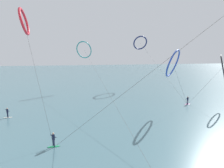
{
  "coord_description": "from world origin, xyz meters",
  "views": [
    {
      "loc": [
        -5.61,
        2.24,
        10.31
      ],
      "look_at": [
        0.0,
        23.87,
        6.88
      ],
      "focal_mm": 29.55,
      "sensor_mm": 36.0,
      "label": 1
    }
  ],
  "objects_px": {
    "kite_navy": "(140,43)",
    "kite_crimson": "(24,22)",
    "surfer_ivory": "(8,113)",
    "kite_cobalt": "(173,63)",
    "surfer_magenta": "(188,101)",
    "kite_charcoal": "(223,67)",
    "surfer_emerald": "(54,141)",
    "kite_teal": "(84,50)"
  },
  "relations": [
    {
      "from": "kite_cobalt",
      "to": "kite_navy",
      "type": "relative_size",
      "value": 0.42
    },
    {
      "from": "kite_charcoal",
      "to": "surfer_emerald",
      "type": "bearing_deg",
      "value": 152.41
    },
    {
      "from": "kite_crimson",
      "to": "kite_cobalt",
      "type": "bearing_deg",
      "value": -77.02
    },
    {
      "from": "kite_charcoal",
      "to": "kite_crimson",
      "type": "bearing_deg",
      "value": 143.11
    },
    {
      "from": "surfer_emerald",
      "to": "surfer_ivory",
      "type": "relative_size",
      "value": 1.0
    },
    {
      "from": "kite_cobalt",
      "to": "kite_teal",
      "type": "relative_size",
      "value": 0.24
    },
    {
      "from": "kite_cobalt",
      "to": "kite_teal",
      "type": "height_order",
      "value": "kite_teal"
    },
    {
      "from": "surfer_ivory",
      "to": "kite_teal",
      "type": "relative_size",
      "value": 0.03
    },
    {
      "from": "surfer_emerald",
      "to": "kite_charcoal",
      "type": "xyz_separation_m",
      "value": [
        33.01,
        10.27,
        7.2
      ]
    },
    {
      "from": "kite_crimson",
      "to": "kite_charcoal",
      "type": "xyz_separation_m",
      "value": [
        36.15,
        5.07,
        -6.48
      ]
    },
    {
      "from": "kite_crimson",
      "to": "surfer_magenta",
      "type": "bearing_deg",
      "value": -74.45
    },
    {
      "from": "surfer_emerald",
      "to": "kite_cobalt",
      "type": "xyz_separation_m",
      "value": [
        21.13,
        9.85,
        8.1
      ]
    },
    {
      "from": "kite_navy",
      "to": "kite_charcoal",
      "type": "distance_m",
      "value": 29.59
    },
    {
      "from": "surfer_ivory",
      "to": "kite_cobalt",
      "type": "relative_size",
      "value": 0.15
    },
    {
      "from": "kite_charcoal",
      "to": "kite_cobalt",
      "type": "bearing_deg",
      "value": 137.15
    },
    {
      "from": "surfer_magenta",
      "to": "kite_cobalt",
      "type": "distance_m",
      "value": 10.13
    },
    {
      "from": "kite_charcoal",
      "to": "kite_navy",
      "type": "bearing_deg",
      "value": 57.84
    },
    {
      "from": "kite_navy",
      "to": "kite_teal",
      "type": "bearing_deg",
      "value": 1.92
    },
    {
      "from": "kite_navy",
      "to": "surfer_emerald",
      "type": "bearing_deg",
      "value": 54.85
    },
    {
      "from": "surfer_magenta",
      "to": "surfer_ivory",
      "type": "distance_m",
      "value": 34.65
    },
    {
      "from": "surfer_magenta",
      "to": "kite_charcoal",
      "type": "height_order",
      "value": "kite_charcoal"
    },
    {
      "from": "surfer_magenta",
      "to": "kite_cobalt",
      "type": "xyz_separation_m",
      "value": [
        -5.56,
        -2.46,
        8.1
      ]
    },
    {
      "from": "kite_crimson",
      "to": "kite_teal",
      "type": "distance_m",
      "value": 34.29
    },
    {
      "from": "surfer_ivory",
      "to": "kite_teal",
      "type": "height_order",
      "value": "kite_teal"
    },
    {
      "from": "surfer_magenta",
      "to": "kite_navy",
      "type": "xyz_separation_m",
      "value": [
        -0.03,
        26.09,
        13.83
      ]
    },
    {
      "from": "kite_crimson",
      "to": "surfer_ivory",
      "type": "bearing_deg",
      "value": 36.07
    },
    {
      "from": "surfer_magenta",
      "to": "kite_charcoal",
      "type": "distance_m",
      "value": 9.8
    },
    {
      "from": "surfer_emerald",
      "to": "kite_crimson",
      "type": "bearing_deg",
      "value": -178.98
    },
    {
      "from": "kite_cobalt",
      "to": "kite_navy",
      "type": "xyz_separation_m",
      "value": [
        5.53,
        28.55,
        5.74
      ]
    },
    {
      "from": "surfer_emerald",
      "to": "kite_navy",
      "type": "relative_size",
      "value": 0.06
    },
    {
      "from": "kite_teal",
      "to": "surfer_ivory",
      "type": "bearing_deg",
      "value": -146.7
    },
    {
      "from": "surfer_ivory",
      "to": "kite_cobalt",
      "type": "xyz_separation_m",
      "value": [
        29.09,
        -2.5,
        8.1
      ]
    },
    {
      "from": "surfer_emerald",
      "to": "kite_teal",
      "type": "relative_size",
      "value": 0.03
    },
    {
      "from": "surfer_ivory",
      "to": "surfer_emerald",
      "type": "bearing_deg",
      "value": -3.96
    },
    {
      "from": "kite_navy",
      "to": "kite_charcoal",
      "type": "xyz_separation_m",
      "value": [
        6.35,
        -28.13,
        -6.63
      ]
    },
    {
      "from": "surfer_magenta",
      "to": "kite_crimson",
      "type": "height_order",
      "value": "kite_crimson"
    },
    {
      "from": "surfer_magenta",
      "to": "kite_navy",
      "type": "relative_size",
      "value": 0.06
    },
    {
      "from": "kite_navy",
      "to": "kite_teal",
      "type": "relative_size",
      "value": 0.56
    },
    {
      "from": "kite_cobalt",
      "to": "kite_crimson",
      "type": "bearing_deg",
      "value": -31.49
    },
    {
      "from": "surfer_magenta",
      "to": "kite_navy",
      "type": "distance_m",
      "value": 29.53
    },
    {
      "from": "surfer_emerald",
      "to": "kite_cobalt",
      "type": "relative_size",
      "value": 0.15
    },
    {
      "from": "kite_navy",
      "to": "kite_crimson",
      "type": "relative_size",
      "value": 1.69
    }
  ]
}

